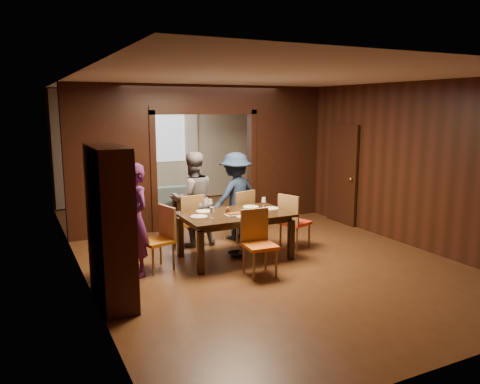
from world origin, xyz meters
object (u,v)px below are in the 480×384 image
person_navy (236,196)px  dining_table (235,236)px  sofa (164,195)px  person_purple (134,220)px  person_grey (193,199)px  coffee_table (190,204)px  chair_near (260,244)px  hutch (110,225)px  chair_far_r (238,216)px  chair_far_l (188,221)px  chair_right (295,221)px  chair_left (156,239)px

person_navy → dining_table: 1.26m
sofa → person_purple: bearing=71.4°
person_grey → coffee_table: bearing=-107.0°
coffee_table → person_navy: bearing=-89.7°
person_purple → person_navy: (2.18, 1.12, -0.02)m
chair_near → hutch: size_ratio=0.48×
person_navy → chair_far_r: bearing=63.1°
person_grey → chair_far_l: bearing=35.9°
chair_right → chair_far_l: bearing=44.2°
chair_far_l → chair_near: same height
coffee_table → hutch: hutch is taller
person_grey → hutch: bearing=47.6°
chair_right → sofa: bearing=-6.8°
person_navy → chair_left: bearing=14.0°
dining_table → chair_far_l: (-0.49, 0.90, 0.10)m
dining_table → chair_far_r: (0.48, 0.87, 0.10)m
person_grey → chair_far_r: size_ratio=1.74×
chair_left → chair_far_r: size_ratio=1.00×
sofa → person_grey: bearing=84.6°
sofa → chair_far_r: bearing=98.0°
person_navy → hutch: (-2.67, -1.91, 0.18)m
person_purple → hutch: size_ratio=0.83×
dining_table → hutch: hutch is taller
person_navy → person_purple: bearing=11.7°
chair_far_r → chair_near: same height
person_navy → person_grey: bearing=-11.0°
sofa → chair_near: chair_near is taller
chair_right → chair_far_l: size_ratio=1.00×
coffee_table → person_grey: bearing=-108.8°
person_navy → coffee_table: bearing=-105.3°
person_grey → chair_far_r: person_grey is taller
person_navy → chair_left: size_ratio=1.68×
chair_far_r → chair_left: bearing=10.7°
chair_far_r → chair_near: bearing=59.6°
hutch → chair_left: bearing=46.2°
chair_left → chair_near: bearing=39.3°
person_grey → person_navy: size_ratio=1.03×
sofa → dining_table: 4.51m
chair_right → chair_near: same height
sofa → coffee_table: (0.32, -0.97, -0.07)m
sofa → chair_right: (1.03, -4.43, 0.22)m
person_navy → dining_table: (-0.52, -1.06, -0.44)m
sofa → dining_table: dining_table is taller
chair_near → person_purple: bearing=157.1°
coffee_table → chair_far_l: bearing=-110.8°
dining_table → chair_far_r: chair_far_r is taller
person_purple → chair_far_r: size_ratio=1.72×
chair_far_l → chair_near: (0.47, -1.79, 0.00)m
chair_right → chair_near: (-1.23, -0.96, 0.00)m
person_purple → chair_far_r: person_purple is taller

